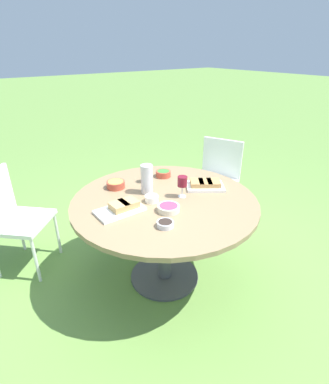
{
  "coord_description": "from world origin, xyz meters",
  "views": [
    {
      "loc": [
        -1.6,
        1.19,
        1.79
      ],
      "look_at": [
        0.0,
        0.0,
        0.81
      ],
      "focal_mm": 28.0,
      "sensor_mm": 36.0,
      "label": 1
    }
  ],
  "objects": [
    {
      "name": "dining_table",
      "position": [
        0.0,
        0.0,
        0.64
      ],
      "size": [
        1.4,
        1.4,
        0.75
      ],
      "color": "#4C4C51",
      "rests_on": "ground_plane"
    },
    {
      "name": "chair_near_left",
      "position": [
        0.48,
        -1.08,
        0.52
      ],
      "size": [
        0.57,
        0.56,
        0.89
      ],
      "color": "white",
      "rests_on": "ground_plane"
    },
    {
      "name": "wine_glass",
      "position": [
        -0.05,
        -0.13,
        0.87
      ],
      "size": [
        0.07,
        0.07,
        0.17
      ],
      "color": "silver",
      "rests_on": "dining_table"
    },
    {
      "name": "platter_charcuterie",
      "position": [
        -0.03,
        -0.39,
        0.78
      ],
      "size": [
        0.34,
        0.36,
        0.06
      ],
      "color": "white",
      "rests_on": "dining_table"
    },
    {
      "name": "bowl_salad",
      "position": [
        0.36,
        -0.25,
        0.78
      ],
      "size": [
        0.13,
        0.13,
        0.05
      ],
      "color": "#B74733",
      "rests_on": "dining_table"
    },
    {
      "name": "cup_water_near",
      "position": [
        0.35,
        -0.06,
        0.79
      ],
      "size": [
        0.08,
        0.08,
        0.08
      ],
      "color": "silver",
      "rests_on": "dining_table"
    },
    {
      "name": "ground_plane",
      "position": [
        0.0,
        0.0,
        0.0
      ],
      "size": [
        40.0,
        40.0,
        0.0
      ],
      "primitive_type": "plane",
      "color": "#668E42"
    },
    {
      "name": "chair_near_right",
      "position": [
        0.91,
        0.93,
        0.52
      ],
      "size": [
        0.61,
        0.61,
        0.89
      ],
      "color": "white",
      "rests_on": "ground_plane"
    },
    {
      "name": "bowl_dip_cream",
      "position": [
        0.03,
        0.1,
        0.78
      ],
      "size": [
        0.1,
        0.1,
        0.05
      ],
      "color": "white",
      "rests_on": "dining_table"
    },
    {
      "name": "bowl_olives",
      "position": [
        -0.31,
        0.22,
        0.77
      ],
      "size": [
        0.11,
        0.11,
        0.04
      ],
      "color": "silver",
      "rests_on": "dining_table"
    },
    {
      "name": "bowl_dip_red",
      "position": [
        -0.16,
        0.08,
        0.77
      ],
      "size": [
        0.16,
        0.16,
        0.04
      ],
      "color": "beige",
      "rests_on": "dining_table"
    },
    {
      "name": "platter_bread_main",
      "position": [
        0.03,
        0.34,
        0.78
      ],
      "size": [
        0.19,
        0.33,
        0.07
      ],
      "color": "white",
      "rests_on": "dining_table"
    },
    {
      "name": "bowl_fries",
      "position": [
        0.4,
        0.2,
        0.78
      ],
      "size": [
        0.15,
        0.15,
        0.06
      ],
      "color": "#B74733",
      "rests_on": "dining_table"
    },
    {
      "name": "water_pitcher",
      "position": [
        0.17,
        0.04,
        0.87
      ],
      "size": [
        0.1,
        0.09,
        0.23
      ],
      "color": "silver",
      "rests_on": "dining_table"
    }
  ]
}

